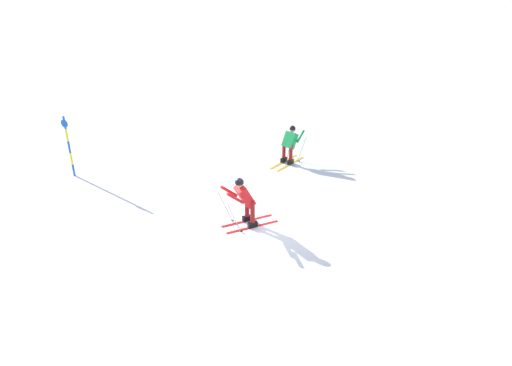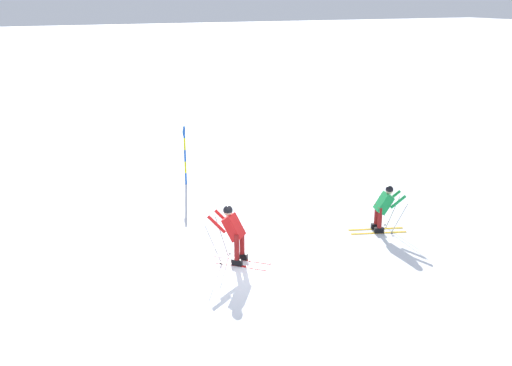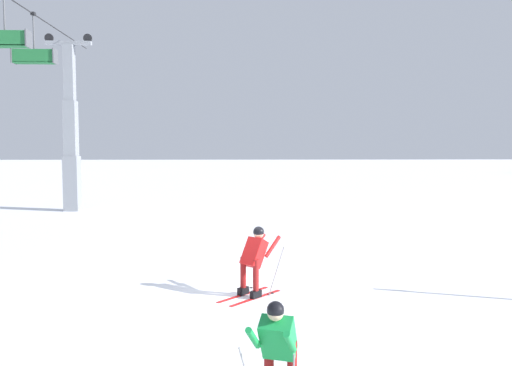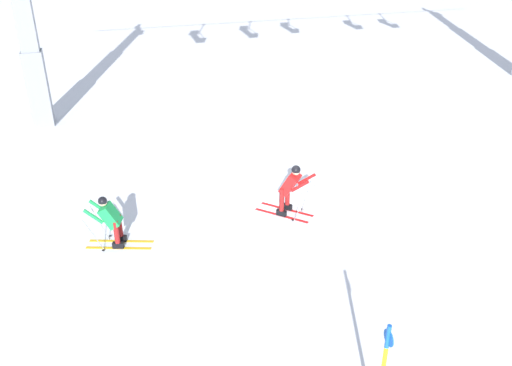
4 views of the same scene
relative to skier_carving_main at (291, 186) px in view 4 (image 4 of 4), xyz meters
The scene contains 4 objects.
ground_plane 1.12m from the skier_carving_main, 99.25° to the left, with size 260.00×260.00×0.00m, color white.
skier_carving_main is the anchor object (origin of this frame).
lift_tower_near 11.76m from the skier_carving_main, 127.05° to the left, with size 0.74×2.53×9.16m.
skier_distant_uphill 4.80m from the skier_carving_main, behind, with size 1.70×1.01×1.51m.
Camera 4 is at (-4.49, -12.85, 7.84)m, focal length 38.07 mm.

